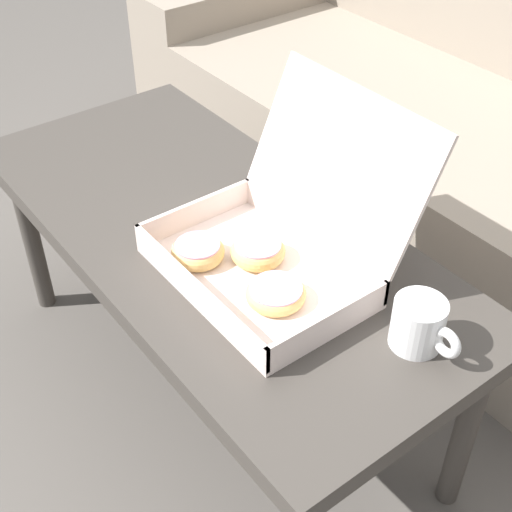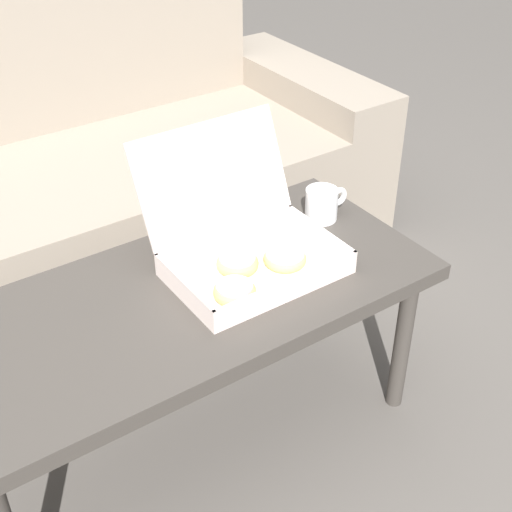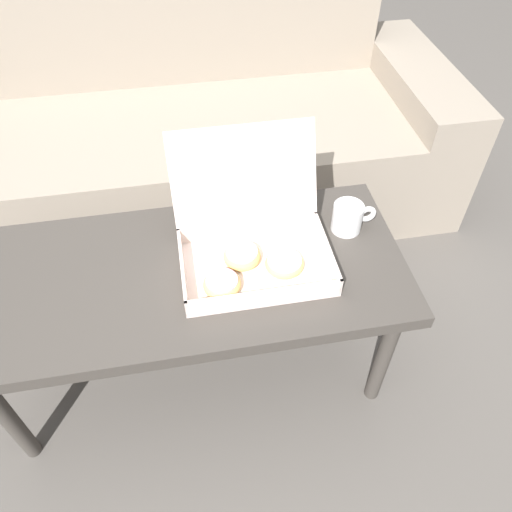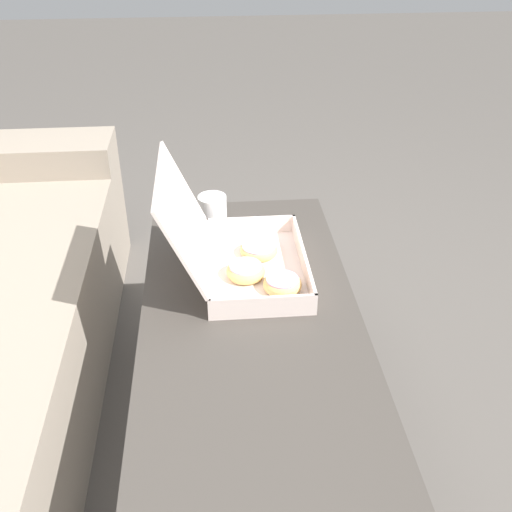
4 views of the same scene
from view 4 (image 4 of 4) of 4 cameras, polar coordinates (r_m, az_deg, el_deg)
name	(u,v)px [view 4 (image 4 of 4)]	position (r m, az deg, el deg)	size (l,w,h in m)	color
ground_plane	(220,449)	(1.77, -3.48, -17.86)	(12.00, 12.00, 0.00)	#514C47
coffee_table	(251,330)	(1.47, -0.48, -7.04)	(1.16, 0.53, 0.48)	#3D3833
pastry_box	(242,256)	(1.54, -1.38, 0.03)	(0.39, 0.37, 0.30)	silver
coffee_mug	(212,209)	(1.80, -4.17, 4.53)	(0.13, 0.08, 0.08)	white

